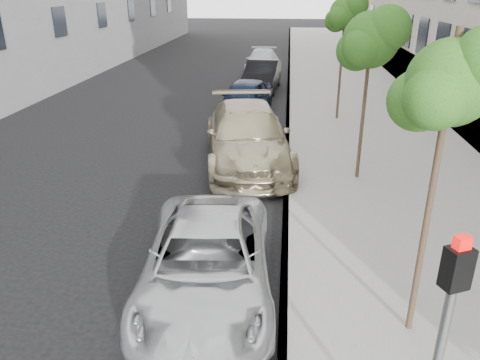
# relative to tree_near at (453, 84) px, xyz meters

# --- Properties ---
(sidewalk) EXTENTS (6.40, 72.00, 0.14)m
(sidewalk) POSITION_rel_tree_near_xyz_m (1.07, 22.50, -4.01)
(sidewalk) COLOR gray
(sidewalk) RESTS_ON ground
(curb) EXTENTS (0.15, 72.00, 0.14)m
(curb) POSITION_rel_tree_near_xyz_m (-2.05, 22.50, -4.01)
(curb) COLOR #9E9B93
(curb) RESTS_ON ground
(tree_near) EXTENTS (1.54, 1.34, 4.72)m
(tree_near) POSITION_rel_tree_near_xyz_m (0.00, 0.00, 0.00)
(tree_near) COLOR #38281C
(tree_near) RESTS_ON sidewalk
(tree_mid) EXTENTS (1.78, 1.58, 4.70)m
(tree_mid) POSITION_rel_tree_near_xyz_m (0.00, 6.50, -0.12)
(tree_mid) COLOR #38281C
(tree_mid) RESTS_ON sidewalk
(tree_far) EXTENTS (1.58, 1.38, 4.93)m
(tree_far) POSITION_rel_tree_near_xyz_m (0.00, 13.00, 0.20)
(tree_far) COLOR #38281C
(tree_far) RESTS_ON sidewalk
(signal_pole) EXTENTS (0.29, 0.26, 3.06)m
(signal_pole) POSITION_rel_tree_near_xyz_m (-0.52, -2.50, -2.03)
(signal_pole) COLOR #939699
(signal_pole) RESTS_ON sidewalk
(minivan) EXTENTS (2.69, 5.11, 1.37)m
(minivan) POSITION_rel_tree_near_xyz_m (-3.44, 0.72, -3.40)
(minivan) COLOR #B7B9BC
(minivan) RESTS_ON ground
(suv) EXTENTS (3.48, 6.50, 1.79)m
(suv) POSITION_rel_tree_near_xyz_m (-3.33, 7.72, -3.19)
(suv) COLOR tan
(suv) RESTS_ON ground
(sedan_blue) EXTENTS (2.49, 4.70, 1.52)m
(sedan_blue) POSITION_rel_tree_near_xyz_m (-3.93, 13.64, -3.32)
(sedan_blue) COLOR black
(sedan_blue) RESTS_ON ground
(sedan_black) EXTENTS (1.98, 4.84, 1.56)m
(sedan_black) POSITION_rel_tree_near_xyz_m (-3.50, 18.98, -3.30)
(sedan_black) COLOR black
(sedan_black) RESTS_ON ground
(sedan_rear) EXTENTS (2.05, 4.99, 1.44)m
(sedan_rear) POSITION_rel_tree_near_xyz_m (-3.79, 24.43, -3.36)
(sedan_rear) COLOR #AFB2B8
(sedan_rear) RESTS_ON ground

